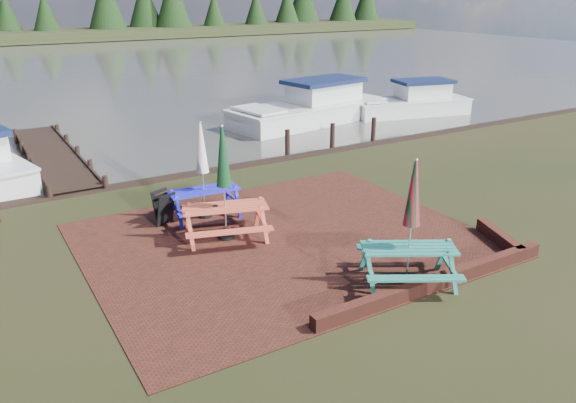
% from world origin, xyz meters
% --- Properties ---
extents(ground, '(120.00, 120.00, 0.00)m').
position_xyz_m(ground, '(0.00, 0.00, 0.00)').
color(ground, black).
rests_on(ground, ground).
extents(paving, '(9.00, 7.50, 0.02)m').
position_xyz_m(paving, '(0.00, 1.00, 0.01)').
color(paving, '#3B1C12').
rests_on(paving, ground).
extents(brick_wall, '(6.21, 1.79, 0.30)m').
position_xyz_m(brick_wall, '(2.15, -2.42, 0.15)').
color(brick_wall, '#4C1E16').
rests_on(brick_wall, ground).
extents(water, '(120.00, 60.00, 0.02)m').
position_xyz_m(water, '(0.00, 37.00, 0.00)').
color(water, '#423E38').
rests_on(water, ground).
extents(picnic_table_teal, '(2.47, 2.39, 2.62)m').
position_xyz_m(picnic_table_teal, '(1.15, -2.08, 0.92)').
color(picnic_table_teal, '#288172').
rests_on(picnic_table_teal, ground).
extents(picnic_table_red, '(2.43, 2.29, 2.77)m').
position_xyz_m(picnic_table_red, '(-1.12, 1.80, 0.97)').
color(picnic_table_red, '#DF5339').
rests_on(picnic_table_red, ground).
extents(picnic_table_blue, '(1.93, 1.74, 2.55)m').
position_xyz_m(picnic_table_blue, '(-1.02, 3.33, 0.89)').
color(picnic_table_blue, '#201CD4').
rests_on(picnic_table_blue, ground).
extents(chalkboard, '(0.57, 0.70, 0.86)m').
position_xyz_m(chalkboard, '(-2.08, 3.45, 0.44)').
color(chalkboard, black).
rests_on(chalkboard, ground).
extents(jetty, '(1.76, 9.08, 1.00)m').
position_xyz_m(jetty, '(-3.50, 11.28, 0.11)').
color(jetty, black).
rests_on(jetty, ground).
extents(boat_near, '(8.21, 3.97, 2.13)m').
position_xyz_m(boat_near, '(8.11, 12.18, 0.44)').
color(boat_near, silver).
rests_on(boat_near, ground).
extents(boat_far, '(6.25, 3.34, 1.85)m').
position_xyz_m(boat_far, '(13.35, 11.11, 0.36)').
color(boat_far, silver).
rests_on(boat_far, ground).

